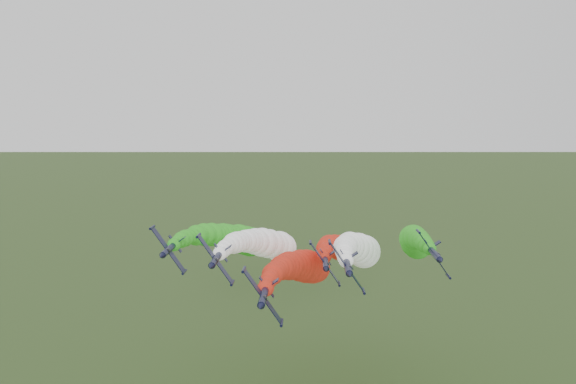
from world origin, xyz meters
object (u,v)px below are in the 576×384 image
jet_inner_left (266,244)px  jet_outer_right (415,241)px  jet_lead (301,267)px  jet_trail (338,248)px  jet_outer_left (232,238)px  jet_inner_right (356,249)px

jet_inner_left → jet_outer_right: (32.62, 6.07, -0.36)m
jet_lead → jet_trail: jet_lead is taller
jet_lead → jet_trail: size_ratio=1.00×
jet_lead → jet_outer_left: (-15.65, 15.33, 2.24)m
jet_inner_left → jet_trail: 19.17m
jet_outer_left → jet_outer_right: 40.60m
jet_outer_right → jet_lead: bearing=-148.2°
jet_lead → jet_outer_right: size_ratio=0.99×
jet_outer_right → jet_outer_left: bearing=-179.8°
jet_inner_left → jet_outer_right: 33.18m
jet_lead → jet_inner_left: size_ratio=1.00×
jet_lead → jet_inner_left: (-7.67, 9.41, 2.34)m
jet_outer_left → jet_trail: bearing=10.5°
jet_lead → jet_outer_left: jet_outer_left is taller
jet_trail → jet_inner_left: bearing=-146.9°
jet_outer_left → jet_inner_left: bearing=-36.6°
jet_inner_right → jet_outer_left: 28.02m
jet_outer_left → jet_trail: 24.42m
jet_trail → jet_outer_left: bearing=-169.5°
jet_outer_left → jet_outer_right: (40.60, 0.14, -0.25)m
jet_inner_left → jet_inner_right: bearing=-4.3°
jet_inner_right → jet_outer_right: 15.51m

